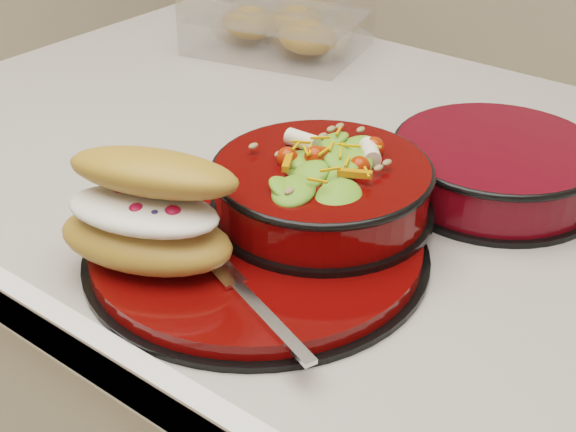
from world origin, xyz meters
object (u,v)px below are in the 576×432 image
Objects in this scene: dinner_plate at (257,247)px; extra_bowl at (496,165)px; salad_bowl at (322,182)px; croissant at (149,211)px; pastry_box at (279,19)px; fork at (257,306)px.

dinner_plate is 1.44× the size of extra_bowl.
salad_bowl is 1.21× the size of croissant.
fork is at bearing -66.48° from pastry_box.
extra_bowl is at bearing 64.65° from dinner_plate.
fork is at bearing -98.83° from extra_bowl.
salad_bowl is at bearing 73.93° from dinner_plate.
fork is 0.52× the size of pastry_box.
dinner_plate is 1.79× the size of croissant.
croissant is at bearing 110.06° from fork.
dinner_plate is at bearing -106.07° from salad_bowl.
croissant is 1.22× the size of fork.
salad_bowl is at bearing -118.81° from extra_bowl.
croissant is at bearing -123.57° from dinner_plate.
croissant is 0.64× the size of pastry_box.
pastry_box reaches higher than fork.
fork is at bearing -50.03° from dinner_plate.
fork reaches higher than dinner_plate.
dinner_plate is 1.48× the size of salad_bowl.
salad_bowl is 0.77× the size of pastry_box.
pastry_box is (-0.34, 0.37, -0.01)m from salad_bowl.
salad_bowl is at bearing 44.74° from croissant.
fork is (0.12, -0.00, -0.04)m from croissant.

